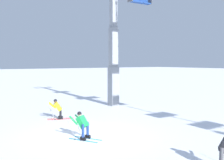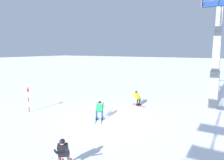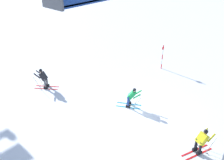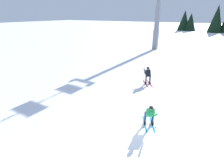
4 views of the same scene
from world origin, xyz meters
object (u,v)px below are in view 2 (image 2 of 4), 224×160
object	(u,v)px
lift_tower_near	(216,58)
skier_distant_uphill	(137,97)
trail_marker_pole	(28,99)
skier_carving_main	(100,109)
chairlift_seat_nearest	(217,1)
skier_distant_downhill	(63,152)

from	to	relation	value
lift_tower_near	skier_distant_uphill	world-z (taller)	lift_tower_near
lift_tower_near	trail_marker_pole	size ratio (longest dim) A/B	5.04
skier_carving_main	skier_distant_uphill	size ratio (longest dim) A/B	0.98
skier_carving_main	lift_tower_near	world-z (taller)	lift_tower_near
skier_carving_main	trail_marker_pole	distance (m)	6.26
lift_tower_near	chairlift_seat_nearest	size ratio (longest dim) A/B	4.42
skier_distant_uphill	skier_distant_downhill	bearing A→B (deg)	7.82
skier_distant_uphill	trail_marker_pole	bearing A→B (deg)	-46.63
chairlift_seat_nearest	trail_marker_pole	xyz separation A→B (m)	(5.61, -13.02, -7.28)
skier_distant_downhill	lift_tower_near	bearing A→B (deg)	161.35
chairlift_seat_nearest	skier_distant_uphill	xyz separation A→B (m)	(-0.90, -6.12, -7.65)
chairlift_seat_nearest	skier_distant_uphill	distance (m)	9.84
chairlift_seat_nearest	trail_marker_pole	bearing A→B (deg)	-66.68
skier_distant_uphill	skier_distant_downhill	world-z (taller)	skier_distant_downhill
skier_carving_main	chairlift_seat_nearest	world-z (taller)	chairlift_seat_nearest
skier_carving_main	lift_tower_near	xyz separation A→B (m)	(-7.47, 6.96, 3.63)
trail_marker_pole	skier_distant_uphill	size ratio (longest dim) A/B	1.21
chairlift_seat_nearest	trail_marker_pole	size ratio (longest dim) A/B	1.14
lift_tower_near	skier_distant_uphill	xyz separation A→B (m)	(2.49, -6.12, -3.65)
trail_marker_pole	skier_distant_uphill	distance (m)	9.49
chairlift_seat_nearest	skier_distant_downhill	distance (m)	13.51
skier_distant_downhill	chairlift_seat_nearest	bearing A→B (deg)	155.81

